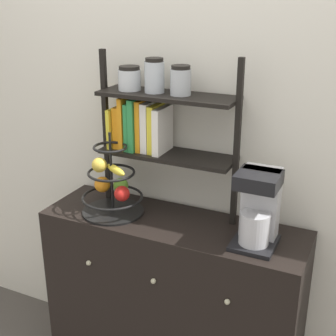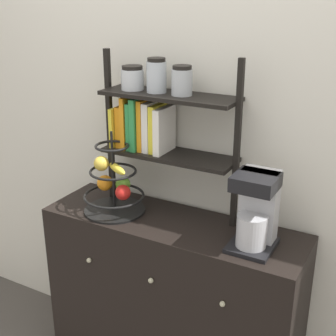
# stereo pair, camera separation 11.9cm
# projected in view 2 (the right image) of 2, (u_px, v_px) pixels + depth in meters

# --- Properties ---
(wall_back) EXTENTS (7.00, 0.05, 2.60)m
(wall_back) POSITION_uv_depth(u_px,v_px,m) (196.00, 125.00, 2.18)
(wall_back) COLOR silver
(wall_back) RESTS_ON ground_plane
(sideboard) EXTENTS (1.23, 0.40, 0.90)m
(sideboard) POSITION_uv_depth(u_px,v_px,m) (172.00, 304.00, 2.29)
(sideboard) COLOR black
(sideboard) RESTS_ON ground_plane
(coffee_maker) EXTENTS (0.18, 0.20, 0.32)m
(coffee_maker) POSITION_uv_depth(u_px,v_px,m) (256.00, 210.00, 1.88)
(coffee_maker) COLOR black
(coffee_maker) RESTS_ON sideboard
(fruit_stand) EXTENTS (0.29, 0.29, 0.40)m
(fruit_stand) POSITION_uv_depth(u_px,v_px,m) (114.00, 186.00, 2.20)
(fruit_stand) COLOR black
(fruit_stand) RESTS_ON sideboard
(shelf_hutch) EXTENTS (0.68, 0.20, 0.74)m
(shelf_hutch) POSITION_uv_depth(u_px,v_px,m) (154.00, 117.00, 2.12)
(shelf_hutch) COLOR black
(shelf_hutch) RESTS_ON sideboard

